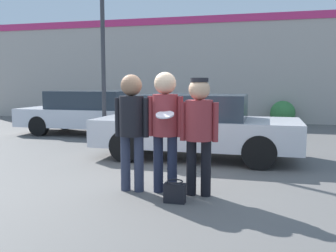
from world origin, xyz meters
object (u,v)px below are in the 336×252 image
at_px(person_middle_with_frisbee, 165,120).
at_px(handbag, 175,192).
at_px(street_lamp, 110,6).
at_px(shrub, 283,113).
at_px(parked_car_near, 196,126).
at_px(parked_car_far, 92,112).
at_px(person_left, 132,121).
at_px(person_right, 199,124).

relative_size(person_middle_with_frisbee, handbag, 5.83).
bearing_deg(handbag, street_lamp, 122.10).
distance_m(person_middle_with_frisbee, handbag, 1.09).
bearing_deg(shrub, person_middle_with_frisbee, -101.94).
distance_m(parked_car_near, street_lamp, 4.39).
xyz_separation_m(parked_car_far, handbag, (4.26, -6.11, -0.56)).
xyz_separation_m(person_left, person_middle_with_frisbee, (0.52, 0.04, 0.03)).
relative_size(person_left, handbag, 5.72).
height_order(person_right, handbag, person_right).
height_order(person_right, street_lamp, street_lamp).
distance_m(person_left, parked_car_near, 2.86).
height_order(person_middle_with_frisbee, street_lamp, street_lamp).
relative_size(person_right, parked_car_near, 0.39).
height_order(shrub, handbag, shrub).
bearing_deg(handbag, person_middle_with_frisbee, 120.62).
bearing_deg(street_lamp, person_middle_with_frisbee, -57.75).
distance_m(person_left, person_right, 1.04).
xyz_separation_m(person_middle_with_frisbee, shrub, (2.10, 9.91, -0.64)).
height_order(person_middle_with_frisbee, parked_car_far, person_middle_with_frisbee).
xyz_separation_m(parked_car_far, street_lamp, (1.24, -1.29, 3.05)).
xyz_separation_m(person_middle_with_frisbee, person_right, (0.52, -0.02, -0.05)).
xyz_separation_m(parked_car_near, shrub, (2.14, 7.15, -0.24)).
xyz_separation_m(parked_car_near, parked_car_far, (-3.96, 2.92, -0.01)).
bearing_deg(handbag, parked_car_far, 124.90).
bearing_deg(person_right, shrub, 80.97).
bearing_deg(person_left, street_lamp, 116.91).
height_order(parked_car_far, street_lamp, street_lamp).
relative_size(person_left, shrub, 1.87).
height_order(person_right, parked_car_near, person_right).
relative_size(street_lamp, shrub, 6.41).
bearing_deg(person_left, parked_car_near, 80.40).
height_order(parked_car_far, shrub, parked_car_far).
distance_m(parked_car_near, parked_car_far, 4.92).
xyz_separation_m(person_left, shrub, (2.61, 9.95, -0.61)).
relative_size(street_lamp, handbag, 19.59).
bearing_deg(parked_car_far, parked_car_near, -36.41).
relative_size(person_middle_with_frisbee, street_lamp, 0.30).
bearing_deg(person_middle_with_frisbee, street_lamp, 122.25).
xyz_separation_m(shrub, handbag, (-1.84, -10.35, -0.33)).
relative_size(person_left, street_lamp, 0.29).
height_order(person_middle_with_frisbee, parked_car_near, person_middle_with_frisbee).
relative_size(person_right, parked_car_far, 0.37).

